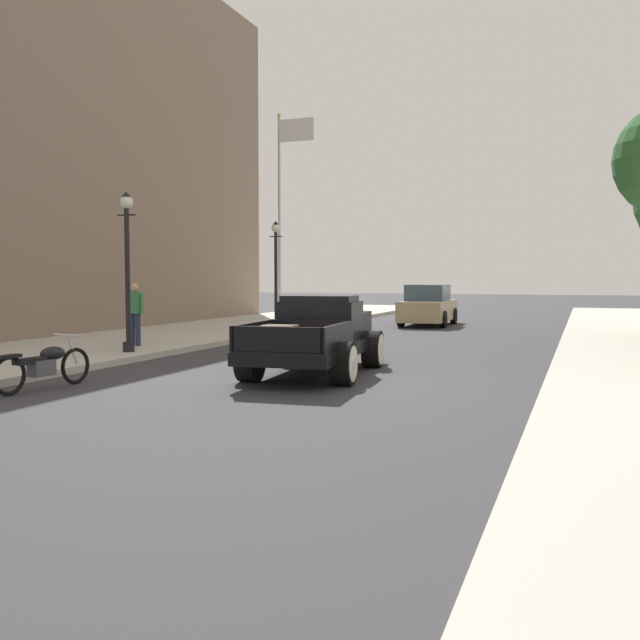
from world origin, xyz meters
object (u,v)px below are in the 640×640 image
at_px(pedestrian_sidewalk_left, 135,310).
at_px(street_lamp_far, 276,265).
at_px(hotrod_truck_black, 319,336).
at_px(motorcycle_parked, 44,364).
at_px(street_lamp_near, 127,259).
at_px(flagpole, 284,192).
at_px(car_background_tan, 428,307).

height_order(pedestrian_sidewalk_left, street_lamp_far, street_lamp_far).
bearing_deg(street_lamp_far, hotrod_truck_black, -61.83).
xyz_separation_m(pedestrian_sidewalk_left, street_lamp_far, (0.42, 8.18, 1.30)).
xyz_separation_m(motorcycle_parked, pedestrian_sidewalk_left, (-2.28, 5.95, 0.64)).
xyz_separation_m(motorcycle_parked, street_lamp_near, (-1.54, 4.63, 1.94)).
bearing_deg(pedestrian_sidewalk_left, flagpole, 97.13).
bearing_deg(hotrod_truck_black, street_lamp_far, 118.17).
height_order(car_background_tan, pedestrian_sidewalk_left, pedestrian_sidewalk_left).
bearing_deg(street_lamp_near, hotrod_truck_black, -9.46).
bearing_deg(car_background_tan, flagpole, 169.46).
relative_size(street_lamp_far, flagpole, 0.42).
xyz_separation_m(street_lamp_near, street_lamp_far, (-0.31, 9.50, 0.00)).
height_order(motorcycle_parked, flagpole, flagpole).
xyz_separation_m(hotrod_truck_black, flagpole, (-7.73, 16.20, 5.02)).
bearing_deg(street_lamp_far, flagpole, 110.46).
bearing_deg(street_lamp_far, street_lamp_near, -88.12).
height_order(hotrod_truck_black, street_lamp_far, street_lamp_far).
distance_m(motorcycle_parked, flagpole, 21.05).
relative_size(hotrod_truck_black, street_lamp_near, 1.31).
distance_m(hotrod_truck_black, flagpole, 18.64).
distance_m(pedestrian_sidewalk_left, street_lamp_far, 8.29).
distance_m(pedestrian_sidewalk_left, street_lamp_near, 1.99).
bearing_deg(pedestrian_sidewalk_left, motorcycle_parked, -69.08).
bearing_deg(motorcycle_parked, street_lamp_near, 108.39).
bearing_deg(motorcycle_parked, flagpole, 101.41).
relative_size(car_background_tan, pedestrian_sidewalk_left, 2.62).
xyz_separation_m(pedestrian_sidewalk_left, street_lamp_near, (0.74, -1.32, 1.30)).
xyz_separation_m(car_background_tan, street_lamp_near, (-4.39, -14.05, 1.62)).
relative_size(hotrod_truck_black, flagpole, 0.55).
bearing_deg(motorcycle_parked, pedestrian_sidewalk_left, 110.92).
distance_m(motorcycle_parked, street_lamp_near, 5.25).
distance_m(car_background_tan, pedestrian_sidewalk_left, 13.73).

